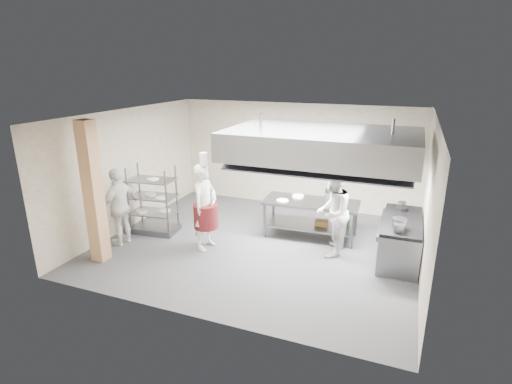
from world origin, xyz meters
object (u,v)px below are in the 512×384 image
at_px(chef_line, 332,213).
at_px(stockpot, 399,223).
at_px(island, 310,219).
at_px(chef_plating, 120,207).
at_px(chef_head, 205,207).
at_px(pass_rack, 153,200).
at_px(griddle, 335,196).
at_px(cooking_range, 400,240).

relative_size(chef_line, stockpot, 6.85).
height_order(island, chef_plating, chef_plating).
xyz_separation_m(island, chef_head, (-2.07, -1.46, 0.52)).
relative_size(pass_rack, chef_plating, 0.93).
height_order(chef_line, stockpot, chef_line).
relative_size(chef_head, stockpot, 6.88).
xyz_separation_m(chef_head, chef_line, (2.72, 0.71, -0.00)).
height_order(island, griddle, griddle).
bearing_deg(pass_rack, chef_head, -18.27).
bearing_deg(chef_line, griddle, -172.37).
height_order(chef_line, chef_plating, chef_line).
bearing_deg(chef_head, chef_plating, 111.79).
distance_m(cooking_range, griddle, 1.81).
relative_size(chef_line, chef_plating, 1.07).
distance_m(chef_head, chef_plating, 2.00).
distance_m(island, stockpot, 2.29).
bearing_deg(chef_line, stockpot, 82.87).
height_order(pass_rack, stockpot, pass_rack).
bearing_deg(chef_head, griddle, -49.59).
distance_m(island, chef_plating, 4.48).
bearing_deg(pass_rack, stockpot, -4.86).
bearing_deg(chef_plating, stockpot, 104.54).
distance_m(chef_plating, stockpot, 6.11).
bearing_deg(pass_rack, chef_plating, -116.94).
bearing_deg(island, chef_head, -147.61).
bearing_deg(island, chef_line, -52.10).
xyz_separation_m(pass_rack, chef_head, (1.63, -0.33, 0.14)).
height_order(cooking_range, stockpot, stockpot).
bearing_deg(cooking_range, chef_line, -166.78).
distance_m(chef_head, chef_line, 2.81).
bearing_deg(chef_head, island, -47.88).
bearing_deg(island, chef_plating, -156.56).
xyz_separation_m(chef_plating, griddle, (4.51, 2.22, 0.12)).
distance_m(chef_plating, griddle, 5.03).
relative_size(island, cooking_range, 1.13).
bearing_deg(stockpot, chef_head, -172.55).
xyz_separation_m(chef_head, chef_plating, (-1.93, -0.51, -0.07)).
relative_size(chef_head, griddle, 4.17).
distance_m(island, chef_head, 2.59).
xyz_separation_m(island, stockpot, (2.02, -0.92, 0.54)).
distance_m(pass_rack, chef_head, 1.66).
bearing_deg(chef_line, pass_rack, -85.00).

